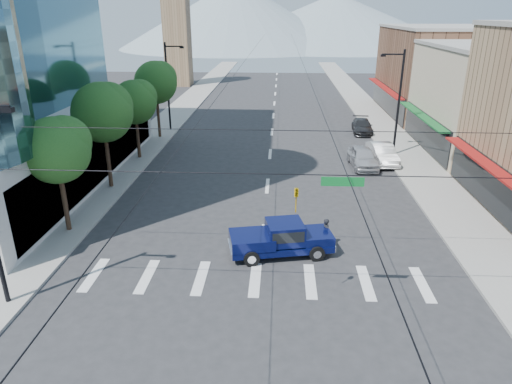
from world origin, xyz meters
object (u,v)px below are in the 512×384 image
Objects in this scene: parked_car_far at (362,126)px; parked_car_mid at (382,153)px; pickup_truck at (281,238)px; parked_car_near at (363,157)px; pedestrian at (326,233)px.

parked_car_mid is at bearing -85.99° from parked_car_far.
pickup_truck is 18.08m from parked_car_mid.
pickup_truck is 27.52m from parked_car_far.
pickup_truck is 1.17× the size of parked_car_near.
parked_car_mid reaches higher than parked_car_far.
parked_car_far is at bearing 60.42° from pickup_truck.
parked_car_far is (5.98, 25.19, -0.12)m from pedestrian.
pickup_truck reaches higher than parked_car_far.
pickup_truck is at bearing -117.29° from parked_car_near.
pedestrian reaches higher than parked_car_far.
parked_car_near reaches higher than pedestrian.
pickup_truck reaches higher than parked_car_near.
pickup_truck is 2.64m from pedestrian.
pedestrian is at bearing -116.70° from parked_car_mid.
parked_car_far is (8.42, 26.20, -0.25)m from pickup_truck.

